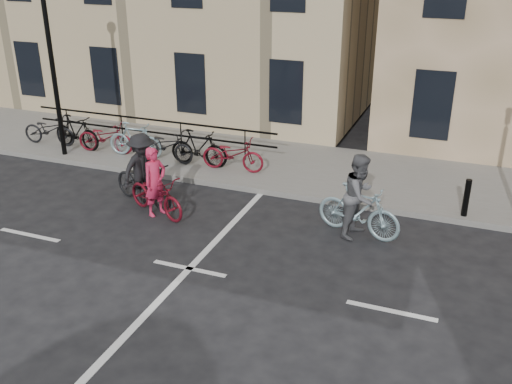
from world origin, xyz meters
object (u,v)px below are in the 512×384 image
(lamp_post, at_px, (49,41))
(cyclist_grey, at_px, (359,203))
(cyclist_dark, at_px, (143,177))
(cyclist_pink, at_px, (156,192))

(lamp_post, relative_size, cyclist_grey, 2.60)
(cyclist_dark, bearing_deg, lamp_post, 83.61)
(lamp_post, distance_m, cyclist_pink, 5.95)
(cyclist_dark, bearing_deg, cyclist_pink, -105.30)
(cyclist_grey, distance_m, cyclist_dark, 5.32)
(lamp_post, height_order, cyclist_dark, lamp_post)
(cyclist_grey, xyz_separation_m, cyclist_dark, (-5.32, -0.26, -0.05))
(cyclist_pink, distance_m, cyclist_grey, 4.77)
(lamp_post, xyz_separation_m, cyclist_pink, (4.60, -2.40, -2.91))
(cyclist_grey, bearing_deg, cyclist_dark, 106.50)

